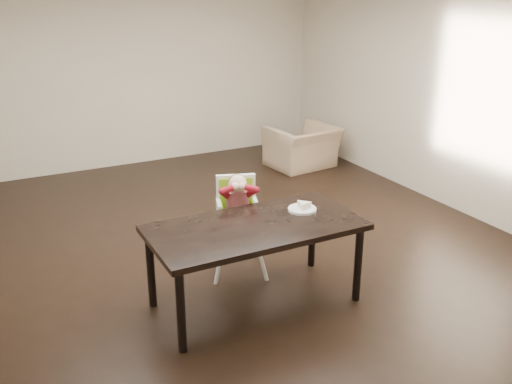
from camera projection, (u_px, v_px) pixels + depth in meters
The scene contains 6 objects.
ground at pixel (230, 252), 5.98m from camera, with size 7.00×7.00×0.00m, color black.
room_walls at pixel (227, 74), 5.32m from camera, with size 6.02×7.02×2.71m.
dining_table at pixel (255, 233), 4.82m from camera, with size 1.80×0.90×0.75m.
high_chair at pixel (237, 203), 5.39m from camera, with size 0.53×0.53×0.99m.
plate at pixel (303, 208), 5.09m from camera, with size 0.29×0.29×0.07m.
armchair at pixel (302, 140), 8.56m from camera, with size 0.96×0.62×0.83m, color tan.
Camera 1 is at (-2.23, -4.90, 2.69)m, focal length 40.00 mm.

